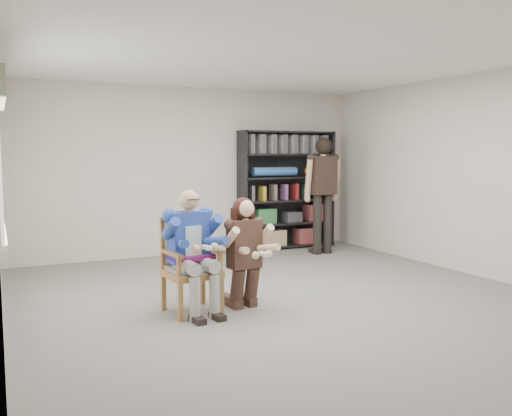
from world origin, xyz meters
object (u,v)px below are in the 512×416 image
seated_man (192,251)px  bookshelf (287,190)px  armchair (192,265)px  standing_man (323,197)px  kneeling_woman (246,254)px

seated_man → bookshelf: bearing=41.1°
armchair → standing_man: bearing=30.3°
seated_man → bookshelf: bookshelf is taller
seated_man → kneeling_woman: seated_man is taller
armchair → bookshelf: bearing=41.1°
bookshelf → standing_man: (0.26, -0.79, -0.08)m
seated_man → standing_man: bearing=30.3°
standing_man → armchair: bearing=-143.1°
kneeling_woman → standing_man: 3.52m
armchair → kneeling_woman: (0.58, -0.12, 0.10)m
armchair → standing_man: size_ratio=0.53×
kneeling_woman → armchair: bearing=162.2°
kneeling_woman → standing_man: size_ratio=0.63×
kneeling_woman → standing_man: bearing=37.5°
bookshelf → standing_man: 0.83m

